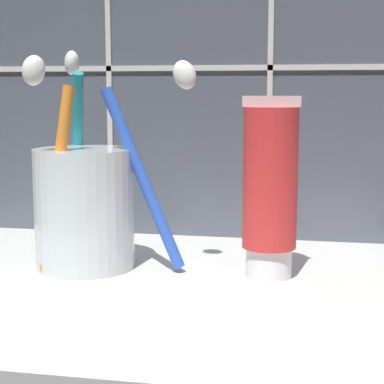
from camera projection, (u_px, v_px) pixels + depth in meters
The scene contains 4 objects.
sink_counter at pixel (231, 300), 46.38cm from camera, with size 61.37×32.09×2.00cm, color silver.
tile_wall_backsplash at pixel (255, 4), 58.59cm from camera, with size 71.37×1.72×47.50cm.
toothbrush_cup at pixel (85, 203), 50.73cm from camera, with size 13.97×12.53×17.71cm.
toothpaste_tube at pixel (270, 189), 47.76cm from camera, with size 4.28×4.07×13.61cm.
Camera 1 is at (5.46, -44.31, 16.05)cm, focal length 60.00 mm.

